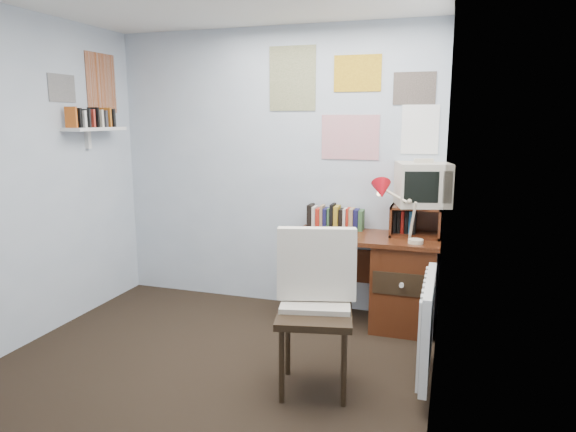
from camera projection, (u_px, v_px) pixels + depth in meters
The scene contains 13 objects.
ground at pixel (184, 391), 3.27m from camera, with size 3.50×3.50×0.00m, color black.
back_wall at pixel (274, 170), 4.67m from camera, with size 3.00×0.02×2.50m, color silver.
right_wall at pixel (439, 212), 2.58m from camera, with size 0.02×3.50×2.50m, color silver.
desk at pixel (397, 279), 4.22m from camera, with size 1.20×0.55×0.76m.
desk_chair at pixel (315, 316), 3.21m from camera, with size 0.51×0.49×0.99m, color black.
desk_lamp at pixel (417, 216), 3.92m from camera, with size 0.30×0.25×0.42m, color #B40C16.
tv_riser at pixel (416, 221), 4.20m from camera, with size 0.40×0.30×0.25m, color #4F2312.
crt_tv at pixel (423, 182), 4.15m from camera, with size 0.40×0.37×0.38m, color beige.
book_row at pixel (342, 217), 4.46m from camera, with size 0.60×0.14×0.22m, color #4F2312.
radiator at pixel (428, 325), 3.26m from camera, with size 0.09×0.80×0.60m, color white.
wall_shelf at pixel (95, 129), 4.41m from camera, with size 0.20×0.62×0.24m, color white.
posters_back at pixel (351, 101), 4.34m from camera, with size 1.20×0.01×0.90m, color white.
posters_left at pixel (82, 84), 4.37m from camera, with size 0.01×0.70×0.60m, color white.
Camera 1 is at (1.55, -2.65, 1.71)m, focal length 32.00 mm.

